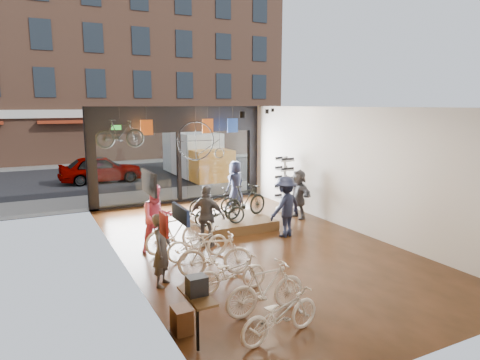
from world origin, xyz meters
TOP-DOWN VIEW (x-y plane):
  - ground_plane at (0.00, 0.00)m, footprint 7.00×12.00m
  - ceiling at (0.00, 0.00)m, footprint 7.00×12.00m
  - wall_left at (-3.52, 0.00)m, footprint 0.04×12.00m
  - wall_right at (3.52, 0.00)m, footprint 0.04×12.00m
  - wall_back at (0.00, -6.02)m, footprint 7.00×0.04m
  - storefront at (0.00, 6.00)m, footprint 7.00×0.26m
  - exit_sign at (-2.40, 5.88)m, footprint 0.35×0.06m
  - street_road at (0.00, 15.00)m, footprint 30.00×18.00m
  - sidewalk_near at (0.00, 7.20)m, footprint 30.00×2.40m
  - sidewalk_far at (0.00, 19.00)m, footprint 30.00×2.00m
  - opposite_building at (0.00, 21.50)m, footprint 26.00×5.00m
  - street_car at (-2.09, 12.00)m, footprint 4.00×1.61m
  - box_truck at (2.80, 11.00)m, footprint 2.02×6.05m
  - floor_bike_0 at (-1.87, -4.52)m, footprint 1.70×0.82m
  - floor_bike_1 at (-1.65, -3.67)m, footprint 1.67×0.49m
  - floor_bike_2 at (-1.81, -2.52)m, footprint 1.59×0.68m
  - floor_bike_3 at (-1.79, -1.63)m, footprint 1.78×0.93m
  - floor_bike_4 at (-1.74, -0.43)m, footprint 1.69×0.68m
  - floor_bike_5 at (-2.06, 0.37)m, footprint 1.81×0.80m
  - display_platform at (0.25, 1.66)m, footprint 2.40×1.80m
  - display_bike_left at (-0.40, 1.18)m, footprint 1.62×0.67m
  - display_bike_mid at (0.72, 1.67)m, footprint 1.83×0.95m
  - display_bike_right at (-0.09, 2.40)m, footprint 1.65×0.71m
  - customer_0 at (-3.00, -1.57)m, footprint 0.65×0.69m
  - customer_1 at (-2.47, 0.61)m, footprint 0.92×0.74m
  - customer_2 at (-1.16, 0.34)m, footprint 1.02×1.00m
  - customer_3 at (1.27, 0.19)m, footprint 1.32×0.99m
  - customer_4 at (1.76, 4.48)m, footprint 1.00×0.85m
  - customer_5 at (2.82, 1.75)m, footprint 0.58×1.59m
  - sunglasses_rack at (2.95, 2.86)m, footprint 0.70×0.63m
  - wall_merch at (-3.38, -3.50)m, footprint 0.40×2.40m
  - penny_farthing at (0.50, 4.61)m, footprint 1.81×0.06m
  - hung_bike at (-2.60, 4.20)m, footprint 1.58×0.46m
  - jersey_left at (-1.45, 5.20)m, footprint 0.45×0.03m
  - jersey_mid at (0.93, 5.20)m, footprint 0.45×0.03m
  - jersey_right at (2.00, 5.20)m, footprint 0.45×0.03m

SIDE VIEW (x-z plane):
  - ground_plane at x=0.00m, z-range -0.04..0.00m
  - street_road at x=0.00m, z-range -0.02..0.00m
  - sidewalk_near at x=0.00m, z-range 0.00..0.12m
  - sidewalk_far at x=0.00m, z-range 0.00..0.12m
  - display_platform at x=0.25m, z-range 0.00..0.30m
  - floor_bike_2 at x=-1.81m, z-range 0.00..0.81m
  - floor_bike_0 at x=-1.87m, z-range 0.00..0.85m
  - floor_bike_4 at x=-1.74m, z-range 0.00..0.87m
  - floor_bike_1 at x=-1.65m, z-range 0.00..1.00m
  - floor_bike_3 at x=-1.79m, z-range 0.00..1.03m
  - floor_bike_5 at x=-2.06m, z-range 0.00..1.05m
  - street_car at x=-2.09m, z-range 0.00..1.36m
  - display_bike_left at x=-0.40m, z-range 0.30..1.13m
  - display_bike_right at x=-0.09m, z-range 0.30..1.15m
  - customer_0 at x=-3.00m, z-range 0.00..1.59m
  - display_bike_mid at x=0.72m, z-range 0.30..1.36m
  - customer_5 at x=2.82m, z-range 0.00..1.68m
  - customer_2 at x=-1.16m, z-range 0.00..1.72m
  - customer_4 at x=1.76m, z-range 0.00..1.73m
  - customer_3 at x=1.27m, z-range 0.00..1.81m
  - customer_1 at x=-2.47m, z-range 0.00..1.81m
  - sunglasses_rack at x=2.95m, z-range 0.00..2.00m
  - box_truck at x=2.80m, z-range 0.00..2.38m
  - wall_merch at x=-3.38m, z-range 0.00..2.60m
  - wall_left at x=-3.52m, z-range 0.00..3.80m
  - wall_right at x=3.52m, z-range 0.00..3.80m
  - wall_back at x=0.00m, z-range 0.00..3.80m
  - storefront at x=0.00m, z-range 0.00..3.80m
  - penny_farthing at x=0.50m, z-range 1.78..3.22m
  - hung_bike at x=-2.60m, z-range 2.45..3.40m
  - exit_sign at x=-2.40m, z-range 2.96..3.14m
  - jersey_left at x=-1.45m, z-range 2.77..3.32m
  - jersey_mid at x=0.93m, z-range 2.77..3.32m
  - jersey_right at x=2.00m, z-range 2.77..3.32m
  - ceiling at x=0.00m, z-range 3.80..3.84m
  - opposite_building at x=0.00m, z-range 0.00..14.00m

